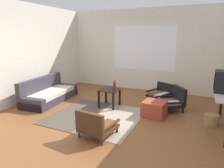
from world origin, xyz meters
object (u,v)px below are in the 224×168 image
object	(u,v)px
couch	(49,94)
armchair_striped_foreground	(96,125)
ottoman_orange	(154,109)
coffee_table	(109,94)
armchair_by_window	(162,93)
armchair_corner	(173,100)
wicker_basket	(211,119)
glass_bottle	(114,86)

from	to	relation	value
couch	armchair_striped_foreground	xyz separation A→B (m)	(2.26, -1.28, 0.03)
ottoman_orange	couch	bearing A→B (deg)	-177.43
coffee_table	armchair_by_window	distance (m)	1.56
armchair_corner	armchair_striped_foreground	bearing A→B (deg)	-117.56
couch	armchair_corner	xyz separation A→B (m)	(3.33, 0.77, 0.05)
coffee_table	armchair_by_window	size ratio (longest dim) A/B	0.64
couch	armchair_by_window	xyz separation A→B (m)	(2.94, 1.33, 0.03)
armchair_corner	wicker_basket	bearing A→B (deg)	-32.94
armchair_corner	glass_bottle	distance (m)	1.52
couch	armchair_by_window	world-z (taller)	couch
armchair_corner	glass_bottle	world-z (taller)	glass_bottle
ottoman_orange	wicker_basket	size ratio (longest dim) A/B	1.70
armchair_corner	wicker_basket	xyz separation A→B (m)	(0.87, -0.56, -0.14)
armchair_corner	couch	bearing A→B (deg)	-167.05
coffee_table	armchair_striped_foreground	bearing A→B (deg)	-73.13
coffee_table	ottoman_orange	size ratio (longest dim) A/B	0.99
glass_bottle	coffee_table	bearing A→B (deg)	-175.06
armchair_striped_foreground	wicker_basket	xyz separation A→B (m)	(1.93, 1.49, -0.12)
armchair_striped_foreground	wicker_basket	bearing A→B (deg)	37.51
couch	armchair_striped_foreground	world-z (taller)	couch
armchair_by_window	armchair_corner	distance (m)	0.68
wicker_basket	ottoman_orange	bearing A→B (deg)	-176.67
couch	armchair_by_window	distance (m)	3.22
glass_bottle	couch	bearing A→B (deg)	-171.42
armchair_corner	glass_bottle	xyz separation A→B (m)	(-1.40, -0.48, 0.32)
coffee_table	wicker_basket	world-z (taller)	coffee_table
armchair_by_window	wicker_basket	bearing A→B (deg)	-41.63
armchair_by_window	wicker_basket	xyz separation A→B (m)	(1.26, -1.12, -0.12)
ottoman_orange	glass_bottle	size ratio (longest dim) A/B	1.95
coffee_table	glass_bottle	xyz separation A→B (m)	(0.14, 0.01, 0.22)
armchair_striped_foreground	glass_bottle	bearing A→B (deg)	102.04
couch	coffee_table	bearing A→B (deg)	8.85
wicker_basket	armchair_corner	bearing A→B (deg)	147.06
coffee_table	wicker_basket	bearing A→B (deg)	-1.77
armchair_by_window	ottoman_orange	size ratio (longest dim) A/B	1.55
coffee_table	armchair_corner	xyz separation A→B (m)	(1.54, 0.49, -0.10)
couch	glass_bottle	world-z (taller)	glass_bottle
armchair_striped_foreground	armchair_corner	bearing A→B (deg)	62.44
couch	glass_bottle	xyz separation A→B (m)	(1.93, 0.29, 0.37)
armchair_by_window	glass_bottle	xyz separation A→B (m)	(-1.01, -1.03, 0.34)
armchair_striped_foreground	ottoman_orange	distance (m)	1.60
couch	coffee_table	size ratio (longest dim) A/B	3.75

